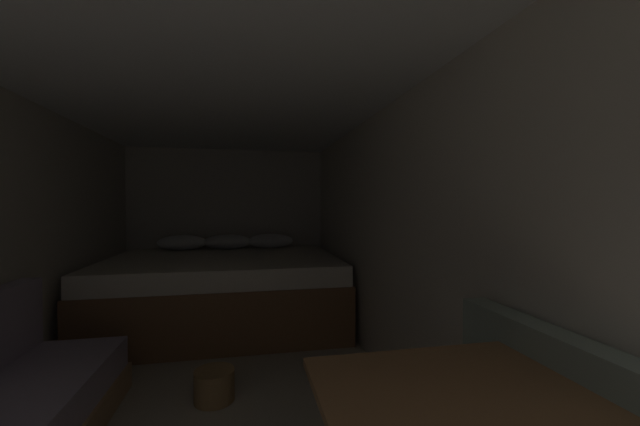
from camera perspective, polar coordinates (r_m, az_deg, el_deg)
ground_plane at (r=2.72m, az=-16.81°, el=-26.87°), size 7.15×7.15×0.00m
wall_back at (r=5.00m, az=-14.18°, el=-1.89°), size 2.60×0.05×2.01m
wall_right at (r=2.62m, az=12.10°, el=-4.74°), size 0.05×5.15×2.01m
ceiling_slab at (r=2.51m, az=-17.13°, el=18.76°), size 2.60×5.15×0.05m
bed at (r=4.14m, az=-14.73°, el=-11.36°), size 2.38×1.80×0.91m
wicker_basket at (r=2.72m, az=-16.23°, el=-24.49°), size 0.26×0.26×0.20m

